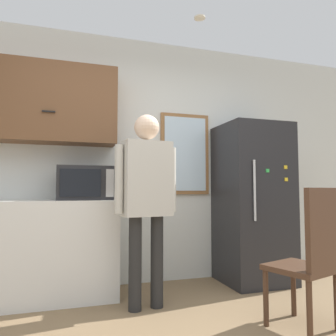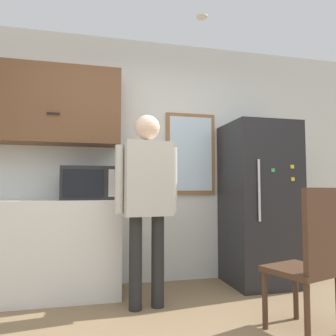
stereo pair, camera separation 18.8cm
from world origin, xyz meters
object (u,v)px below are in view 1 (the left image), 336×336
Objects in this scene: person at (146,189)px; chair at (311,254)px; microwave at (85,183)px; refrigerator at (253,203)px.

person reaches higher than chair.
microwave is 1.82m from refrigerator.
refrigerator reaches higher than person.
person is 1.38m from chair.
chair is (-0.30, -1.23, -0.32)m from refrigerator.
refrigerator is (1.81, -0.03, -0.20)m from microwave.
refrigerator is 1.69× the size of chair.
microwave reaches higher than chair.
person is 0.96× the size of refrigerator.
refrigerator is at bearing -1.00° from microwave.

